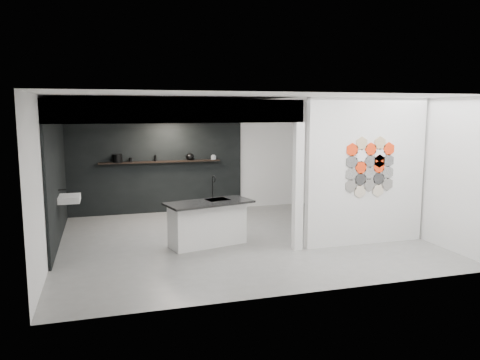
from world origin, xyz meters
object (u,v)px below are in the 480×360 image
object	(u,v)px
partition_panel	(366,172)
glass_bowl	(214,158)
wall_basin	(70,199)
utensil_cup	(130,160)
kitchen_island	(208,223)
stockpot	(117,158)
glass_vase	(214,157)
kettle	(190,157)
bottle_dark	(155,158)

from	to	relation	value
partition_panel	glass_bowl	bearing A→B (deg)	118.23
wall_basin	utensil_cup	distance (m)	2.50
utensil_cup	kitchen_island	bearing A→B (deg)	-68.62
stockpot	glass_vase	xyz separation A→B (m)	(2.39, 0.00, -0.04)
wall_basin	glass_bowl	xyz separation A→B (m)	(3.39, 2.07, 0.52)
wall_basin	kitchen_island	world-z (taller)	kitchen_island
kettle	wall_basin	bearing A→B (deg)	-159.86
kettle	utensil_cup	world-z (taller)	kettle
partition_panel	utensil_cup	xyz separation A→B (m)	(-4.16, 3.87, -0.03)
kitchen_island	glass_bowl	size ratio (longest dim) A/B	13.02
wall_basin	kitchen_island	xyz separation A→B (m)	(2.53, -1.06, -0.41)
bottle_dark	utensil_cup	xyz separation A→B (m)	(-0.60, 0.00, -0.02)
glass_bowl	glass_vase	bearing A→B (deg)	0.00
kitchen_island	glass_vase	bearing A→B (deg)	60.77
wall_basin	stockpot	distance (m)	2.36
partition_panel	glass_bowl	size ratio (longest dim) A/B	20.85
wall_basin	bottle_dark	size ratio (longest dim) A/B	4.07
kettle	stockpot	bearing A→B (deg)	163.50
kettle	glass_bowl	size ratio (longest dim) A/B	1.51
stockpot	glass_bowl	size ratio (longest dim) A/B	1.77
glass_vase	bottle_dark	world-z (taller)	bottle_dark
glass_bowl	kitchen_island	bearing A→B (deg)	-105.41
kettle	utensil_cup	distance (m)	1.47
kitchen_island	glass_vase	distance (m)	3.37
partition_panel	kettle	distance (m)	4.71
wall_basin	kitchen_island	size ratio (longest dim) A/B	0.34
glass_bowl	bottle_dark	xyz separation A→B (m)	(-1.49, 0.00, 0.03)
partition_panel	glass_vase	size ratio (longest dim) A/B	23.36
wall_basin	glass_bowl	size ratio (longest dim) A/B	4.47
kitchen_island	kettle	xyz separation A→B (m)	(0.25, 3.12, 0.96)
wall_basin	glass_bowl	world-z (taller)	glass_bowl
glass_vase	kettle	bearing A→B (deg)	180.00
partition_panel	kettle	xyz separation A→B (m)	(-2.69, 3.87, 0.01)
partition_panel	wall_basin	distance (m)	5.78
glass_bowl	utensil_cup	size ratio (longest dim) A/B	1.29
kettle	bottle_dark	world-z (taller)	kettle
kitchen_island	bottle_dark	xyz separation A→B (m)	(-0.62, 3.12, 0.95)
stockpot	utensil_cup	bearing A→B (deg)	0.00
wall_basin	kitchen_island	distance (m)	2.77
kitchen_island	bottle_dark	world-z (taller)	bottle_dark
kettle	partition_panel	bearing A→B (deg)	-71.68
kettle	glass_bowl	distance (m)	0.61
stockpot	utensil_cup	world-z (taller)	stockpot
partition_panel	bottle_dark	bearing A→B (deg)	132.65
kettle	bottle_dark	xyz separation A→B (m)	(-0.87, 0.00, -0.01)
kettle	utensil_cup	bearing A→B (deg)	163.50
stockpot	kitchen_island	bearing A→B (deg)	-63.93
glass_bowl	glass_vase	size ratio (longest dim) A/B	1.12
wall_basin	bottle_dark	distance (m)	2.86
stockpot	glass_bowl	world-z (taller)	stockpot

